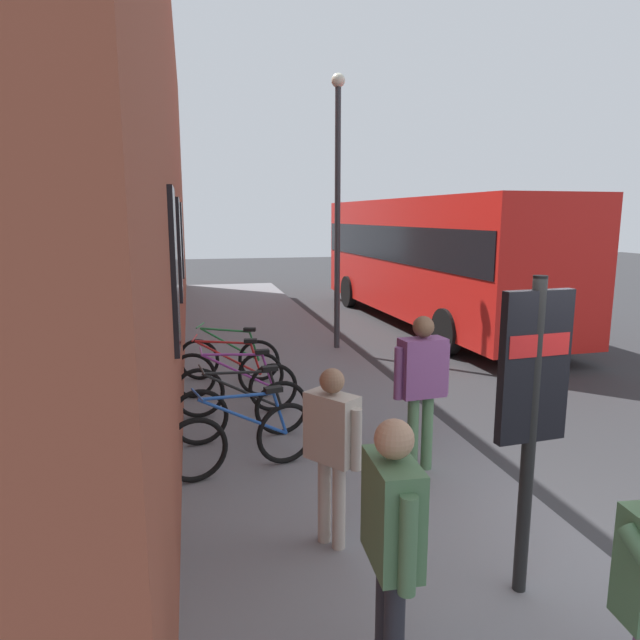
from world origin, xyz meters
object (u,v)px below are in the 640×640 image
at_px(bicycle_nearest_sign, 243,439).
at_px(pedestrian_crossing_street, 422,378).
at_px(bicycle_far_end, 228,373).
at_px(pedestrian_by_facade, 392,530).
at_px(bicycle_end_of_row, 229,358).
at_px(street_lamp, 338,192).
at_px(transit_info_sign, 533,388).
at_px(bicycle_beside_lamp, 242,410).
at_px(city_bus, 430,254).
at_px(bicycle_mid_rack, 237,388).
at_px(pedestrian_near_bus, 332,439).

distance_m(bicycle_nearest_sign, pedestrian_crossing_street, 2.07).
xyz_separation_m(bicycle_far_end, pedestrian_by_facade, (-5.84, -0.56, 0.65)).
xyz_separation_m(bicycle_nearest_sign, bicycle_end_of_row, (3.65, -0.10, 0.00)).
bearing_deg(street_lamp, transit_info_sign, 175.25).
distance_m(bicycle_beside_lamp, city_bus, 9.50).
height_order(bicycle_beside_lamp, street_lamp, street_lamp).
distance_m(bicycle_mid_rack, pedestrian_near_bus, 3.56).
bearing_deg(pedestrian_by_facade, bicycle_mid_rack, 5.46).
bearing_deg(transit_info_sign, pedestrian_by_facade, 116.80).
bearing_deg(bicycle_far_end, pedestrian_by_facade, -174.51).
relative_size(bicycle_end_of_row, street_lamp, 0.31).
bearing_deg(bicycle_mid_rack, pedestrian_crossing_street, -140.99).
height_order(transit_info_sign, pedestrian_crossing_street, transit_info_sign).
relative_size(city_bus, pedestrian_crossing_street, 6.06).
bearing_deg(city_bus, pedestrian_crossing_street, 155.90).
bearing_deg(transit_info_sign, pedestrian_crossing_street, -1.80).
bearing_deg(bicycle_nearest_sign, street_lamp, -24.18).
xyz_separation_m(pedestrian_near_bus, pedestrian_by_facade, (-1.55, 0.04, 0.08)).
relative_size(bicycle_mid_rack, city_bus, 0.17).
bearing_deg(city_bus, bicycle_mid_rack, 138.46).
xyz_separation_m(bicycle_far_end, pedestrian_crossing_street, (-3.08, -1.91, 0.68)).
bearing_deg(bicycle_mid_rack, pedestrian_by_facade, -174.54).
bearing_deg(bicycle_nearest_sign, bicycle_far_end, -0.20).
bearing_deg(bicycle_beside_lamp, bicycle_nearest_sign, 175.31).
bearing_deg(bicycle_mid_rack, bicycle_beside_lamp, 179.13).
distance_m(pedestrian_near_bus, pedestrian_by_facade, 1.56).
relative_size(bicycle_beside_lamp, city_bus, 0.17).
xyz_separation_m(bicycle_mid_rack, pedestrian_by_facade, (-5.03, -0.48, 0.65)).
height_order(bicycle_mid_rack, transit_info_sign, transit_info_sign).
height_order(city_bus, pedestrian_crossing_street, city_bus).
relative_size(city_bus, pedestrian_by_facade, 6.23).
bearing_deg(bicycle_nearest_sign, bicycle_end_of_row, -1.57).
relative_size(pedestrian_crossing_street, street_lamp, 0.31).
xyz_separation_m(bicycle_beside_lamp, bicycle_end_of_row, (2.71, -0.02, 0.00)).
distance_m(transit_info_sign, pedestrian_crossing_street, 2.19).
xyz_separation_m(pedestrian_crossing_street, street_lamp, (6.01, -0.61, 2.22)).
height_order(bicycle_beside_lamp, transit_info_sign, transit_info_sign).
distance_m(city_bus, pedestrian_near_bus, 11.27).
height_order(city_bus, street_lamp, street_lamp).
relative_size(bicycle_mid_rack, transit_info_sign, 0.74).
bearing_deg(pedestrian_near_bus, bicycle_end_of_row, 5.54).
bearing_deg(bicycle_end_of_row, bicycle_nearest_sign, 178.43).
bearing_deg(bicycle_beside_lamp, transit_info_sign, -152.59).
xyz_separation_m(bicycle_nearest_sign, bicycle_beside_lamp, (0.94, -0.08, 0.00)).
distance_m(bicycle_beside_lamp, pedestrian_crossing_street, 2.36).
bearing_deg(pedestrian_near_bus, pedestrian_crossing_street, -47.29).
bearing_deg(bicycle_far_end, bicycle_mid_rack, -174.29).
xyz_separation_m(bicycle_end_of_row, city_bus, (4.72, -5.73, 1.41)).
relative_size(pedestrian_crossing_street, pedestrian_near_bus, 1.11).
bearing_deg(bicycle_far_end, bicycle_end_of_row, -5.47).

